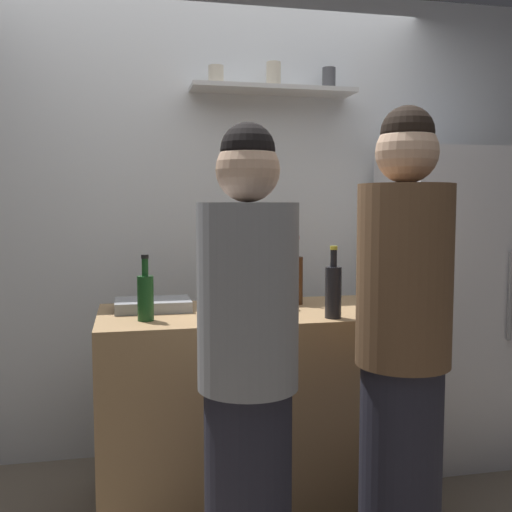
{
  "coord_description": "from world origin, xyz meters",
  "views": [
    {
      "loc": [
        -0.43,
        -2.1,
        1.4
      ],
      "look_at": [
        0.14,
        0.51,
        1.17
      ],
      "focal_mm": 41.54,
      "sensor_mm": 36.0,
      "label": 1
    }
  ],
  "objects": [
    {
      "name": "counter",
      "position": [
        0.14,
        0.51,
        0.46
      ],
      "size": [
        1.42,
        0.67,
        0.92
      ],
      "primitive_type": "cube",
      "color": "#9E7A51",
      "rests_on": "ground"
    },
    {
      "name": "baking_pan",
      "position": [
        -0.32,
        0.62,
        0.94
      ],
      "size": [
        0.34,
        0.24,
        0.05
      ],
      "primitive_type": "cube",
      "color": "gray",
      "rests_on": "counter"
    },
    {
      "name": "back_wall_assembly",
      "position": [
        0.0,
        1.25,
        1.3
      ],
      "size": [
        4.8,
        0.32,
        2.6
      ],
      "color": "white",
      "rests_on": "ground"
    },
    {
      "name": "wine_bottle_dark_glass",
      "position": [
        0.42,
        0.27,
        1.04
      ],
      "size": [
        0.07,
        0.07,
        0.31
      ],
      "color": "black",
      "rests_on": "counter"
    },
    {
      "name": "water_bottle_plastic",
      "position": [
        0.25,
        0.54,
        1.01
      ],
      "size": [
        0.08,
        0.08,
        0.21
      ],
      "color": "silver",
      "rests_on": "counter"
    },
    {
      "name": "wine_bottle_green_glass",
      "position": [
        -0.36,
        0.38,
        1.02
      ],
      "size": [
        0.07,
        0.07,
        0.28
      ],
      "color": "#19471E",
      "rests_on": "counter"
    },
    {
      "name": "refrigerator",
      "position": [
        1.3,
        0.85,
        0.85
      ],
      "size": [
        0.65,
        0.6,
        1.7
      ],
      "color": "white",
      "rests_on": "ground"
    },
    {
      "name": "wine_bottle_amber_glass",
      "position": [
        0.36,
        0.64,
        1.05
      ],
      "size": [
        0.07,
        0.07,
        0.33
      ],
      "color": "#472814",
      "rests_on": "counter"
    },
    {
      "name": "wine_bottle_pale_glass",
      "position": [
        0.22,
        0.66,
        1.05
      ],
      "size": [
        0.06,
        0.06,
        0.34
      ],
      "color": "#B2BFB2",
      "rests_on": "counter"
    },
    {
      "name": "person_brown_jacket",
      "position": [
        0.54,
        -0.16,
        0.87
      ],
      "size": [
        0.34,
        0.34,
        1.75
      ],
      "rotation": [
        0.0,
        0.0,
        2.63
      ],
      "color": "#262633",
      "rests_on": "ground"
    },
    {
      "name": "utensil_holder",
      "position": [
        -0.02,
        0.34,
        0.98
      ],
      "size": [
        0.11,
        0.11,
        0.22
      ],
      "color": "#B2B2B7",
      "rests_on": "counter"
    },
    {
      "name": "person_grey_hoodie",
      "position": [
        -0.04,
        -0.19,
        0.83
      ],
      "size": [
        0.34,
        0.34,
        1.67
      ],
      "rotation": [
        0.0,
        0.0,
        4.71
      ],
      "color": "#262633",
      "rests_on": "ground"
    }
  ]
}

